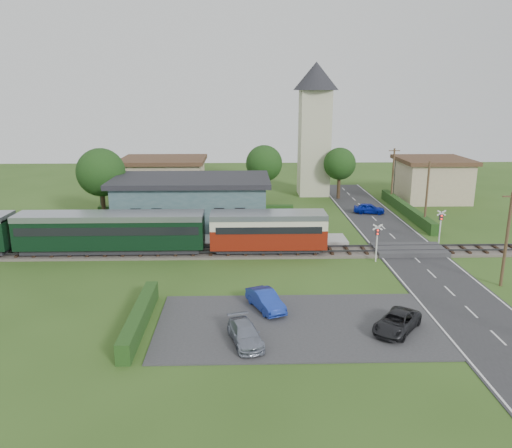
{
  "coord_description": "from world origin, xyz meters",
  "views": [
    {
      "loc": [
        -4.71,
        -39.76,
        13.81
      ],
      "look_at": [
        -3.53,
        4.0,
        2.17
      ],
      "focal_mm": 35.0,
      "sensor_mm": 36.0,
      "label": 1
    }
  ],
  "objects_px": {
    "pedestrian_near": "(277,231)",
    "car_park_dark": "(397,322)",
    "station_building": "(192,202)",
    "pedestrian_far": "(130,231)",
    "car_on_road": "(369,208)",
    "house_east": "(432,179)",
    "equipment_hut": "(100,226)",
    "crossing_signal_far": "(441,222)",
    "car_park_silver": "(245,334)",
    "car_park_blue": "(266,300)",
    "crossing_signal_near": "(377,237)",
    "church_tower": "(315,119)",
    "house_west": "(164,179)",
    "train": "(74,231)"
  },
  "relations": [
    {
      "from": "train",
      "to": "car_park_silver",
      "type": "height_order",
      "value": "train"
    },
    {
      "from": "station_building",
      "to": "church_tower",
      "type": "bearing_deg",
      "value": 48.59
    },
    {
      "from": "train",
      "to": "house_east",
      "type": "distance_m",
      "value": 45.05
    },
    {
      "from": "house_east",
      "to": "pedestrian_far",
      "type": "relative_size",
      "value": 4.75
    },
    {
      "from": "car_park_dark",
      "to": "pedestrian_far",
      "type": "relative_size",
      "value": 2.14
    },
    {
      "from": "house_west",
      "to": "crossing_signal_far",
      "type": "relative_size",
      "value": 3.3
    },
    {
      "from": "church_tower",
      "to": "car_park_dark",
      "type": "height_order",
      "value": "church_tower"
    },
    {
      "from": "crossing_signal_far",
      "to": "car_park_silver",
      "type": "height_order",
      "value": "crossing_signal_far"
    },
    {
      "from": "station_building",
      "to": "car_park_silver",
      "type": "distance_m",
      "value": 25.88
    },
    {
      "from": "crossing_signal_far",
      "to": "pedestrian_far",
      "type": "height_order",
      "value": "crossing_signal_far"
    },
    {
      "from": "church_tower",
      "to": "car_park_silver",
      "type": "xyz_separation_m",
      "value": [
        -9.63,
        -42.24,
        -9.61
      ]
    },
    {
      "from": "car_on_road",
      "to": "car_park_dark",
      "type": "xyz_separation_m",
      "value": [
        -5.64,
        -29.45,
        -0.02
      ]
    },
    {
      "from": "equipment_hut",
      "to": "crossing_signal_far",
      "type": "distance_m",
      "value": 31.61
    },
    {
      "from": "house_west",
      "to": "crossing_signal_far",
      "type": "height_order",
      "value": "house_west"
    },
    {
      "from": "station_building",
      "to": "car_on_road",
      "type": "distance_m",
      "value": 20.82
    },
    {
      "from": "crossing_signal_near",
      "to": "car_park_blue",
      "type": "xyz_separation_m",
      "value": [
        -9.68,
        -9.34,
        -1.44
      ]
    },
    {
      "from": "train",
      "to": "crossing_signal_near",
      "type": "bearing_deg",
      "value": -5.35
    },
    {
      "from": "equipment_hut",
      "to": "car_park_dark",
      "type": "xyz_separation_m",
      "value": [
        22.35,
        -18.22,
        -1.12
      ]
    },
    {
      "from": "house_west",
      "to": "car_park_dark",
      "type": "height_order",
      "value": "house_west"
    },
    {
      "from": "car_on_road",
      "to": "pedestrian_far",
      "type": "height_order",
      "value": "pedestrian_far"
    },
    {
      "from": "church_tower",
      "to": "pedestrian_far",
      "type": "bearing_deg",
      "value": -130.94
    },
    {
      "from": "crossing_signal_near",
      "to": "car_park_dark",
      "type": "xyz_separation_m",
      "value": [
        -2.05,
        -12.62,
        -1.51
      ]
    },
    {
      "from": "car_park_blue",
      "to": "pedestrian_near",
      "type": "relative_size",
      "value": 2.18
    },
    {
      "from": "car_park_silver",
      "to": "pedestrian_far",
      "type": "bearing_deg",
      "value": 104.53
    },
    {
      "from": "pedestrian_near",
      "to": "car_park_dark",
      "type": "bearing_deg",
      "value": 111.01
    },
    {
      "from": "station_building",
      "to": "car_park_dark",
      "type": "relative_size",
      "value": 4.04
    },
    {
      "from": "house_west",
      "to": "crossing_signal_far",
      "type": "bearing_deg",
      "value": -35.77
    },
    {
      "from": "crossing_signal_far",
      "to": "car_park_blue",
      "type": "distance_m",
      "value": 22.07
    },
    {
      "from": "crossing_signal_near",
      "to": "pedestrian_far",
      "type": "xyz_separation_m",
      "value": [
        -21.52,
        5.21,
        -0.77
      ]
    },
    {
      "from": "crossing_signal_near",
      "to": "car_on_road",
      "type": "bearing_deg",
      "value": 77.95
    },
    {
      "from": "train",
      "to": "house_west",
      "type": "distance_m",
      "value": 23.41
    },
    {
      "from": "church_tower",
      "to": "crossing_signal_far",
      "type": "distance_m",
      "value": 26.39
    },
    {
      "from": "car_on_road",
      "to": "car_park_silver",
      "type": "distance_m",
      "value": 33.98
    },
    {
      "from": "house_east",
      "to": "car_on_road",
      "type": "distance_m",
      "value": 12.73
    },
    {
      "from": "crossing_signal_near",
      "to": "car_on_road",
      "type": "xyz_separation_m",
      "value": [
        3.59,
        16.83,
        -1.49
      ]
    },
    {
      "from": "pedestrian_near",
      "to": "equipment_hut",
      "type": "bearing_deg",
      "value": 1.36
    },
    {
      "from": "car_park_silver",
      "to": "pedestrian_near",
      "type": "distance_m",
      "value": 19.3
    },
    {
      "from": "station_building",
      "to": "house_east",
      "type": "xyz_separation_m",
      "value": [
        30.0,
        13.01,
        0.1
      ]
    },
    {
      "from": "crossing_signal_far",
      "to": "car_park_dark",
      "type": "bearing_deg",
      "value": -117.98
    },
    {
      "from": "pedestrian_near",
      "to": "pedestrian_far",
      "type": "height_order",
      "value": "pedestrian_far"
    },
    {
      "from": "crossing_signal_near",
      "to": "car_park_blue",
      "type": "distance_m",
      "value": 13.53
    },
    {
      "from": "crossing_signal_near",
      "to": "crossing_signal_far",
      "type": "xyz_separation_m",
      "value": [
        7.2,
        4.8,
        0.0
      ]
    },
    {
      "from": "car_park_blue",
      "to": "car_park_silver",
      "type": "xyz_separation_m",
      "value": [
        -1.35,
        -4.49,
        -0.08
      ]
    },
    {
      "from": "crossing_signal_near",
      "to": "car_park_blue",
      "type": "bearing_deg",
      "value": -136.01
    },
    {
      "from": "crossing_signal_far",
      "to": "pedestrian_near",
      "type": "bearing_deg",
      "value": 178.49
    },
    {
      "from": "house_east",
      "to": "house_west",
      "type": "bearing_deg",
      "value": 178.36
    },
    {
      "from": "station_building",
      "to": "pedestrian_far",
      "type": "relative_size",
      "value": 8.64
    },
    {
      "from": "crossing_signal_near",
      "to": "pedestrian_far",
      "type": "height_order",
      "value": "crossing_signal_near"
    },
    {
      "from": "pedestrian_near",
      "to": "crossing_signal_far",
      "type": "bearing_deg",
      "value": -178.74
    },
    {
      "from": "pedestrian_near",
      "to": "station_building",
      "type": "bearing_deg",
      "value": -33.41
    }
  ]
}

